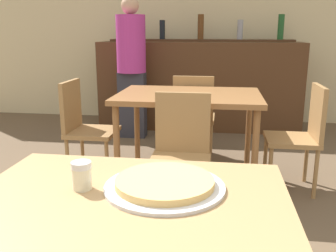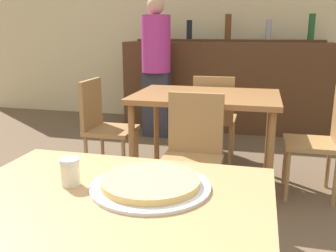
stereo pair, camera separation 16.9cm
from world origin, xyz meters
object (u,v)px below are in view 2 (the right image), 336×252
chair_far_side_right (323,135)px  chair_far_side_left (103,122)px  chair_far_side_front (193,149)px  cheese_shaker (70,172)px  person_standing (156,63)px  pizza_tray (150,184)px  chair_far_side_back (214,113)px

chair_far_side_right → chair_far_side_left: bearing=-90.0°
chair_far_side_front → chair_far_side_right: bearing=32.7°
cheese_shaker → person_standing: (-0.60, 3.22, 0.10)m
chair_far_side_front → person_standing: person_standing is taller
cheese_shaker → pizza_tray: bearing=8.6°
chair_far_side_right → pizza_tray: size_ratio=2.09×
cheese_shaker → person_standing: 3.28m
chair_far_side_left → person_standing: (0.10, 1.36, 0.40)m
chair_far_side_front → cheese_shaker: chair_far_side_front is taller
chair_far_side_left → pizza_tray: 2.08m
chair_far_side_right → cheese_shaker: (-1.10, -1.86, 0.30)m
chair_far_side_back → person_standing: (-0.80, 0.78, 0.40)m
person_standing → pizza_tray: bearing=-74.6°
person_standing → chair_far_side_left: bearing=-94.4°
chair_far_side_front → chair_far_side_right: same height
pizza_tray → chair_far_side_right: bearing=65.5°
person_standing → chair_far_side_front: bearing=-67.6°
chair_far_side_front → chair_far_side_left: bearing=147.3°
chair_far_side_right → chair_far_side_back: bearing=-122.7°
chair_far_side_right → person_standing: (-1.70, 1.36, 0.40)m
chair_far_side_front → chair_far_side_left: 1.07m
chair_far_side_front → pizza_tray: 1.27m
chair_far_side_left → chair_far_side_right: (1.81, 0.00, 0.00)m
cheese_shaker → person_standing: person_standing is taller
chair_far_side_back → chair_far_side_right: (0.90, -0.58, 0.00)m
chair_far_side_back → person_standing: person_standing is taller
chair_far_side_back → pizza_tray: 2.41m
chair_far_side_left → chair_far_side_right: 1.81m
chair_far_side_front → chair_far_side_back: (-0.00, 1.16, 0.00)m
pizza_tray → cheese_shaker: (-0.27, -0.04, 0.03)m
chair_far_side_front → cheese_shaker: 1.33m
chair_far_side_back → cheese_shaker: chair_far_side_back is taller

